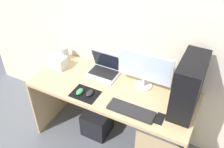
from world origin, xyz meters
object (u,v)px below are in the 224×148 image
at_px(speaker, 64,53).
at_px(projector, 57,62).
at_px(monitor, 145,69).
at_px(subwoofer, 97,122).
at_px(pc_tower, 189,86).
at_px(mouse_right, 80,92).
at_px(cell_phone, 160,119).
at_px(mouse_left, 90,93).
at_px(keyboard, 131,110).
at_px(laptop, 104,69).

distance_m(speaker, projector, 0.16).
xyz_separation_m(monitor, subwoofer, (-0.46, -0.14, -0.83)).
xyz_separation_m(monitor, speaker, (-0.96, 0.05, -0.14)).
xyz_separation_m(pc_tower, projector, (-1.37, -0.00, -0.19)).
bearing_deg(mouse_right, projector, 150.22).
bearing_deg(projector, cell_phone, -10.30).
distance_m(pc_tower, mouse_right, 0.98).
distance_m(pc_tower, projector, 1.38).
distance_m(monitor, mouse_left, 0.56).
distance_m(mouse_left, cell_phone, 0.68).
distance_m(keyboard, mouse_right, 0.53).
height_order(laptop, keyboard, laptop).
xyz_separation_m(pc_tower, cell_phone, (-0.14, -0.22, -0.25)).
relative_size(speaker, projector, 0.75).
relative_size(monitor, projector, 2.64).
bearing_deg(projector, mouse_left, -23.10).
relative_size(laptop, subwoofer, 1.12).
distance_m(monitor, subwoofer, 0.96).
bearing_deg(mouse_right, speaker, 138.38).
height_order(speaker, projector, speaker).
bearing_deg(projector, mouse_right, -29.78).
bearing_deg(keyboard, pc_tower, 32.61).
distance_m(laptop, speaker, 0.52).
relative_size(laptop, cell_phone, 2.50).
xyz_separation_m(pc_tower, mouse_left, (-0.83, -0.23, -0.23)).
bearing_deg(subwoofer, mouse_right, -98.16).
relative_size(mouse_right, cell_phone, 0.74).
height_order(keyboard, mouse_right, mouse_right).
height_order(laptop, subwoofer, laptop).
distance_m(monitor, speaker, 0.98).
bearing_deg(pc_tower, keyboard, -147.39).
xyz_separation_m(projector, subwoofer, (0.48, -0.03, -0.68)).
bearing_deg(cell_phone, keyboard, -173.33).
relative_size(projector, mouse_left, 2.08).
height_order(monitor, subwoofer, monitor).
relative_size(pc_tower, mouse_left, 5.27).
height_order(keyboard, subwoofer, keyboard).
xyz_separation_m(speaker, projector, (0.02, -0.16, -0.01)).
relative_size(pc_tower, projector, 2.53).
bearing_deg(keyboard, mouse_right, -179.46).
distance_m(pc_tower, cell_phone, 0.36).
xyz_separation_m(monitor, mouse_left, (-0.40, -0.34, -0.19)).
bearing_deg(speaker, keyboard, -22.47).
xyz_separation_m(pc_tower, speaker, (-1.39, 0.16, -0.18)).
height_order(monitor, laptop, monitor).
relative_size(speaker, mouse_right, 1.57).
relative_size(mouse_right, subwoofer, 0.33).
height_order(pc_tower, mouse_right, pc_tower).
distance_m(keyboard, subwoofer, 0.83).
relative_size(speaker, mouse_left, 1.57).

